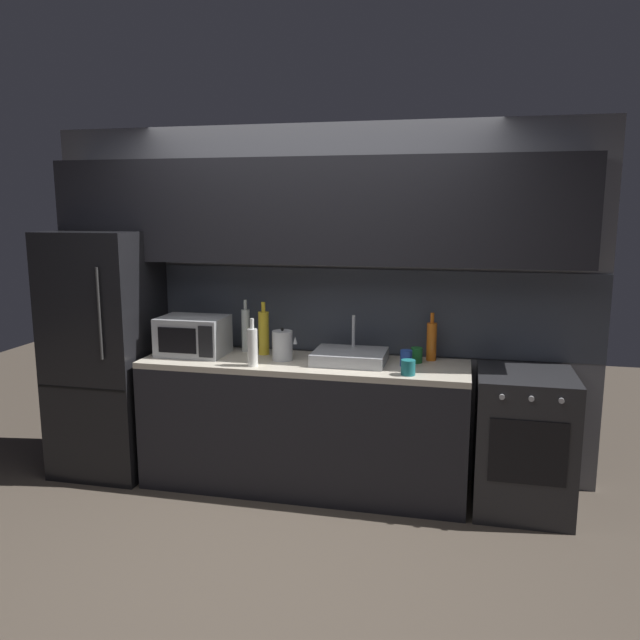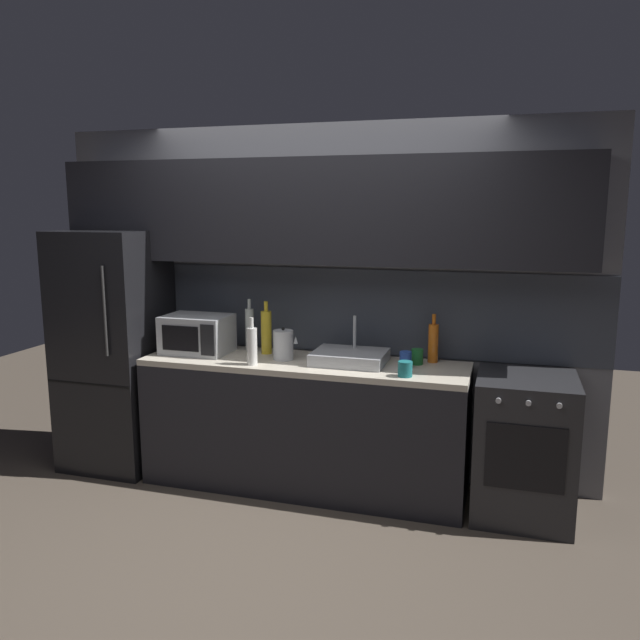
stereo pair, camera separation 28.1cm
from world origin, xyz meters
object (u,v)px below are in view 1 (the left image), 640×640
at_px(wine_bottle_clear, 246,330).
at_px(wine_bottle_white, 252,347).
at_px(kettle, 283,345).
at_px(mug_teal, 408,367).
at_px(mug_green, 417,355).
at_px(microwave, 193,336).
at_px(wine_bottle_orange, 432,341).
at_px(mug_blue, 406,358).
at_px(oven_range, 523,442).
at_px(wine_bottle_yellow, 264,332).
at_px(refrigerator, 106,353).

bearing_deg(wine_bottle_clear, wine_bottle_white, -65.02).
xyz_separation_m(kettle, mug_teal, (0.87, -0.20, -0.05)).
relative_size(wine_bottle_white, mug_teal, 3.32).
bearing_deg(mug_green, wine_bottle_white, -162.55).
bearing_deg(microwave, mug_teal, -8.15).
bearing_deg(microwave, wine_bottle_orange, 6.95).
distance_m(wine_bottle_white, mug_teal, 1.02).
bearing_deg(mug_blue, wine_bottle_orange, 53.62).
xyz_separation_m(wine_bottle_clear, mug_teal, (1.20, -0.40, -0.11)).
bearing_deg(oven_range, wine_bottle_yellow, 175.61).
xyz_separation_m(microwave, mug_blue, (1.50, -0.01, -0.08)).
relative_size(refrigerator, kettle, 7.81).
relative_size(refrigerator, wine_bottle_clear, 4.69).
bearing_deg(oven_range, kettle, 179.89).
bearing_deg(wine_bottle_white, mug_blue, 12.22).
distance_m(mug_teal, mug_blue, 0.22).
distance_m(wine_bottle_clear, wine_bottle_orange, 1.32).
height_order(oven_range, mug_blue, mug_blue).
bearing_deg(wine_bottle_clear, wine_bottle_yellow, -22.96).
xyz_separation_m(refrigerator, mug_teal, (2.21, -0.20, 0.07)).
bearing_deg(microwave, wine_bottle_clear, 29.17).
xyz_separation_m(wine_bottle_orange, mug_green, (-0.09, -0.09, -0.08)).
bearing_deg(mug_teal, microwave, 171.85).
bearing_deg(microwave, oven_range, -0.50).
distance_m(oven_range, mug_green, 0.87).
xyz_separation_m(mug_teal, mug_green, (0.03, 0.33, 0.00)).
xyz_separation_m(wine_bottle_orange, mug_blue, (-0.15, -0.21, -0.08)).
bearing_deg(kettle, microwave, 178.55).
height_order(refrigerator, mug_green, refrigerator).
xyz_separation_m(wine_bottle_yellow, mug_teal, (1.04, -0.33, -0.11)).
distance_m(refrigerator, microwave, 0.70).
bearing_deg(wine_bottle_yellow, mug_blue, -6.82).
bearing_deg(kettle, mug_green, 8.03).
relative_size(wine_bottle_clear, mug_green, 3.66).
relative_size(oven_range, wine_bottle_orange, 2.75).
bearing_deg(mug_blue, oven_range, -1.11).
height_order(wine_bottle_yellow, mug_green, wine_bottle_yellow).
xyz_separation_m(oven_range, wine_bottle_white, (-1.74, -0.20, 0.58)).
bearing_deg(wine_bottle_yellow, kettle, -36.99).
distance_m(wine_bottle_yellow, mug_blue, 1.02).
distance_m(wine_bottle_orange, mug_green, 0.15).
bearing_deg(refrigerator, mug_teal, -5.19).
bearing_deg(wine_bottle_yellow, refrigerator, -173.41).
bearing_deg(mug_teal, mug_green, 85.25).
bearing_deg(mug_green, wine_bottle_yellow, 179.66).
xyz_separation_m(refrigerator, oven_range, (2.93, -0.00, -0.43)).
bearing_deg(mug_green, oven_range, -10.49).
height_order(wine_bottle_white, mug_teal, wine_bottle_white).
height_order(wine_bottle_clear, mug_green, wine_bottle_clear).
relative_size(refrigerator, microwave, 3.83).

